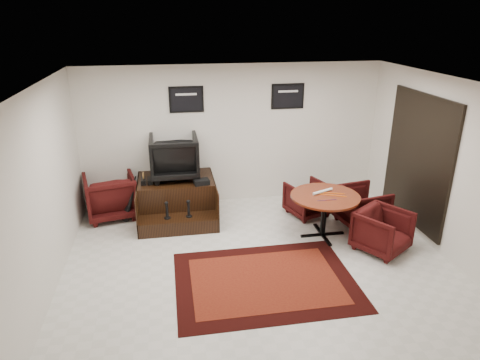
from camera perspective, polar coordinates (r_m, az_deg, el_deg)
name	(u,v)px	position (r m, az deg, el deg)	size (l,w,h in m)	color
ground	(258,262)	(6.92, 2.39, -10.81)	(6.00, 6.00, 0.00)	silver
room_shell	(285,151)	(6.37, 6.00, 3.91)	(6.02, 5.02, 2.81)	beige
area_rug	(265,281)	(6.48, 3.37, -13.25)	(2.62, 1.97, 0.01)	black
shine_podium	(177,199)	(8.32, -8.42, -2.55)	(1.44, 1.49, 0.74)	black
shine_chair	(174,155)	(8.16, -8.77, 3.37)	(0.89, 0.83, 0.91)	black
shoes_pair	(147,181)	(8.09, -12.31, -0.11)	(0.22, 0.25, 0.09)	black
polish_kit	(202,182)	(7.88, -5.15, -0.26)	(0.28, 0.19, 0.10)	black
umbrella_black	(130,202)	(8.24, -14.43, -2.84)	(0.30, 0.11, 0.80)	black
umbrella_hooked	(130,198)	(8.26, -14.45, -2.33)	(0.34, 0.13, 0.92)	black
armchair_side	(110,194)	(8.54, -16.91, -1.76)	(0.91, 0.85, 0.93)	black
meeting_table	(325,200)	(7.50, 11.25, -2.67)	(1.18, 1.18, 0.77)	#4E190B
table_chair_back	(307,197)	(8.37, 8.98, -2.30)	(0.70, 0.66, 0.72)	black
table_chair_window	(362,205)	(8.18, 15.98, -3.16)	(0.78, 0.73, 0.80)	black
table_chair_corner	(383,229)	(7.41, 18.49, -6.23)	(0.76, 0.71, 0.78)	black
paper_roll	(323,191)	(7.56, 10.97, -1.50)	(0.05, 0.05, 0.42)	silver
table_clutter	(331,195)	(7.47, 12.07, -2.01)	(0.57, 0.35, 0.01)	orange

